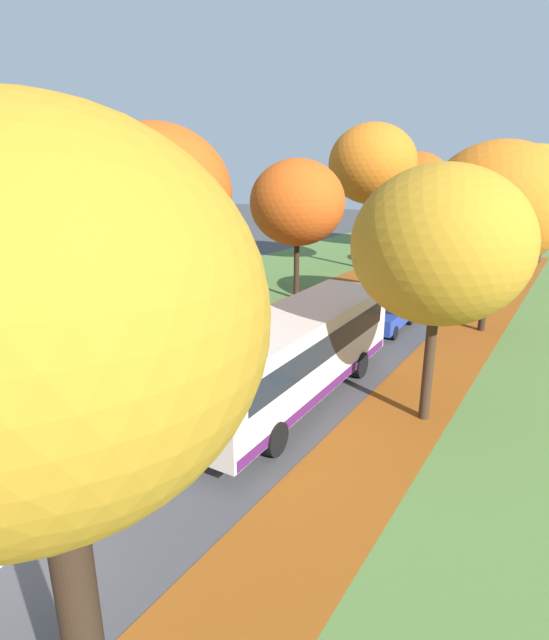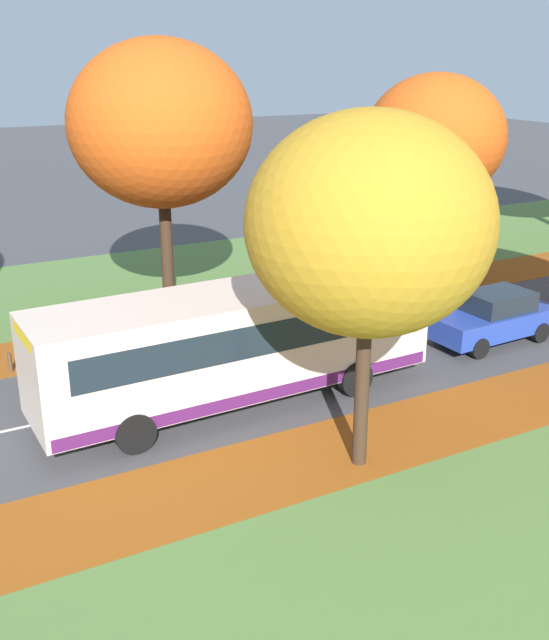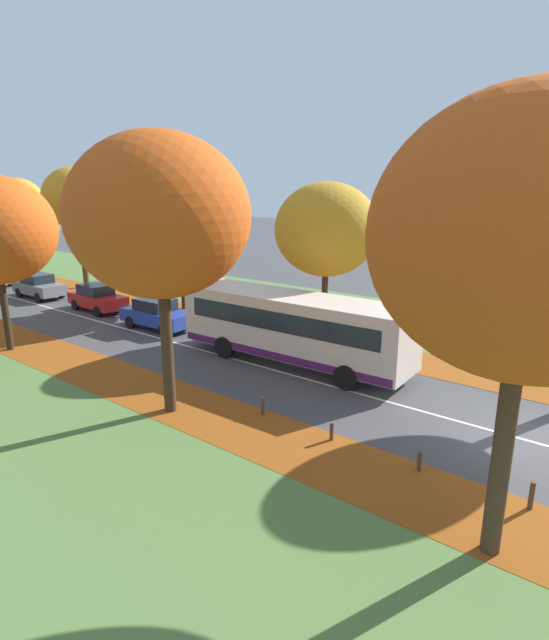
% 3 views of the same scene
% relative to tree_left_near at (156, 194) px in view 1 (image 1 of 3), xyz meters
% --- Properties ---
extents(ground_plane, '(160.00, 160.00, 0.00)m').
position_rel_tree_left_near_xyz_m(ground_plane, '(5.18, -9.90, -6.49)').
color(ground_plane, '#424244').
extents(grass_verge_left, '(12.00, 90.00, 0.01)m').
position_rel_tree_left_near_xyz_m(grass_verge_left, '(-4.02, 10.10, -6.48)').
color(grass_verge_left, '#517538').
rests_on(grass_verge_left, ground).
extents(leaf_litter_left, '(2.80, 60.00, 0.00)m').
position_rel_tree_left_near_xyz_m(leaf_litter_left, '(0.58, 4.10, -6.48)').
color(leaf_litter_left, '#8C4714').
rests_on(leaf_litter_left, grass_verge_left).
extents(leaf_litter_right, '(2.80, 60.00, 0.00)m').
position_rel_tree_left_near_xyz_m(leaf_litter_right, '(9.78, 4.10, -6.48)').
color(leaf_litter_right, '#8C4714').
rests_on(leaf_litter_right, grass_verge_right).
extents(road_centre_line, '(0.12, 80.00, 0.01)m').
position_rel_tree_left_near_xyz_m(road_centre_line, '(5.18, 10.10, -6.48)').
color(road_centre_line, silver).
rests_on(road_centre_line, ground).
extents(tree_left_near, '(5.67, 5.67, 9.06)m').
position_rel_tree_left_near_xyz_m(tree_left_near, '(0.00, 0.00, 0.00)').
color(tree_left_near, '#382619').
rests_on(tree_left_near, ground).
extents(tree_left_mid, '(5.32, 5.32, 7.91)m').
position_rel_tree_left_near_xyz_m(tree_left_mid, '(-0.23, 10.97, -0.98)').
color(tree_left_mid, black).
rests_on(tree_left_mid, ground).
extents(tree_left_far, '(6.26, 6.26, 10.43)m').
position_rel_tree_left_near_xyz_m(tree_left_far, '(-0.11, 21.44, 1.10)').
color(tree_left_far, '#422D1E').
rests_on(tree_left_far, ground).
extents(tree_left_distant, '(6.18, 6.18, 8.70)m').
position_rel_tree_left_near_xyz_m(tree_left_distant, '(-0.19, 32.13, -0.57)').
color(tree_left_distant, black).
rests_on(tree_left_distant, ground).
extents(tree_right_nearest, '(4.06, 4.06, 8.08)m').
position_rel_tree_left_near_xyz_m(tree_right_nearest, '(10.04, -11.41, -0.29)').
color(tree_right_nearest, black).
rests_on(tree_right_nearest, ground).
extents(tree_right_near, '(4.98, 4.98, 7.62)m').
position_rel_tree_left_near_xyz_m(tree_right_near, '(10.43, 0.46, -1.12)').
color(tree_right_near, '#382619').
rests_on(tree_right_near, ground).
extents(tree_right_mid, '(6.10, 6.10, 8.60)m').
position_rel_tree_left_near_xyz_m(tree_right_mid, '(10.19, 10.52, -0.64)').
color(tree_right_mid, black).
rests_on(tree_right_mid, ground).
extents(tree_right_far, '(4.99, 4.99, 8.79)m').
position_rel_tree_left_near_xyz_m(tree_right_far, '(10.34, 21.44, 0.02)').
color(tree_right_far, '#422D1E').
rests_on(tree_right_far, ground).
extents(bollard_fourth, '(0.12, 0.12, 0.57)m').
position_rel_tree_left_near_xyz_m(bollard_fourth, '(1.58, -5.42, -6.20)').
color(bollard_fourth, '#4C3823').
rests_on(bollard_fourth, ground).
extents(bollard_fifth, '(0.12, 0.12, 0.64)m').
position_rel_tree_left_near_xyz_m(bollard_fifth, '(1.66, -2.69, -6.17)').
color(bollard_fifth, '#4C3823').
rests_on(bollard_fifth, ground).
extents(bus, '(2.85, 10.46, 2.98)m').
position_rel_tree_left_near_xyz_m(bus, '(6.36, -0.57, -4.79)').
color(bus, beige).
rests_on(bus, ground).
extents(car_blue_lead, '(1.90, 4.26, 1.62)m').
position_rel_tree_left_near_xyz_m(car_blue_lead, '(6.30, 8.32, -5.68)').
color(car_blue_lead, '#233D9E').
rests_on(car_blue_lead, ground).
extents(car_red_following, '(1.94, 4.28, 1.62)m').
position_rel_tree_left_near_xyz_m(car_red_following, '(6.64, 14.35, -5.68)').
color(car_red_following, '#B21919').
rests_on(car_red_following, ground).
extents(car_grey_third_in_line, '(1.79, 4.20, 1.62)m').
position_rel_tree_left_near_xyz_m(car_grey_third_in_line, '(6.35, 20.78, -5.68)').
color(car_grey_third_in_line, slate).
rests_on(car_grey_third_in_line, ground).
extents(car_white_fourth_in_line, '(1.93, 4.27, 1.62)m').
position_rel_tree_left_near_xyz_m(car_white_fourth_in_line, '(6.28, 27.84, -5.68)').
color(car_white_fourth_in_line, silver).
rests_on(car_white_fourth_in_line, ground).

